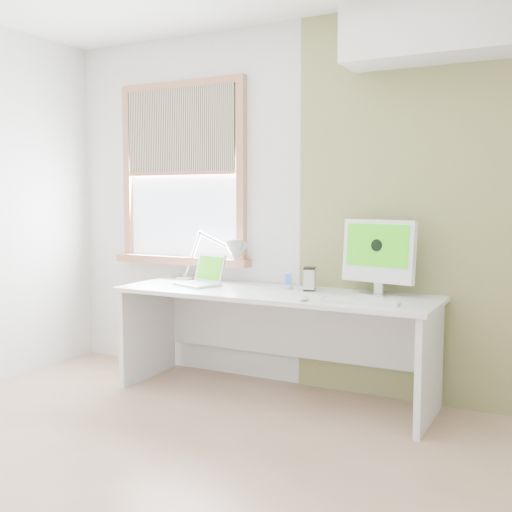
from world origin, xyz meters
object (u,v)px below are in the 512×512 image
Objects in this scene: desk at (277,318)px; external_drive at (310,279)px; imac at (379,253)px; desk_lamp at (226,256)px; laptop at (203,277)px.

desk is 0.35m from external_drive.
external_drive is 0.31× the size of imac.
desk_lamp is (-0.50, 0.17, 0.40)m from desk.
desk_lamp reaches higher than external_drive.
imac reaches higher than external_drive.
imac is at bearing 2.71° from external_drive.
desk_lamp is 1.72× the size of laptop.
desk is at bearing 1.45° from laptop.
laptop is at bearing -178.55° from desk.
desk is 4.36× the size of imac.
desk_lamp is 0.71m from external_drive.
desk is at bearing -151.87° from external_drive.
laptop is at bearing -114.91° from desk_lamp.
laptop is 0.77× the size of imac.
desk_lamp is at bearing 174.37° from external_drive.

